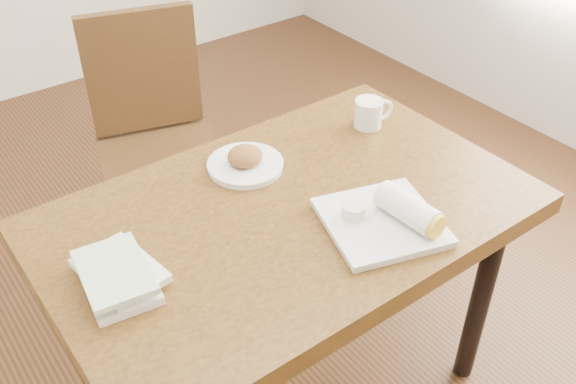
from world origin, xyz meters
TOP-DOWN VIEW (x-y plane):
  - table at (0.00, 0.00)m, footprint 1.22×0.77m
  - chair_far at (0.04, 0.85)m, footprint 0.52×0.52m
  - plate_scone at (0.01, 0.21)m, footprint 0.21×0.21m
  - coffee_mug at (0.44, 0.18)m, footprint 0.12×0.09m
  - plate_burrito at (0.15, -0.21)m, footprint 0.34×0.34m
  - book_stack at (-0.46, 0.00)m, footprint 0.18×0.23m

SIDE VIEW (x-z plane):
  - chair_far at x=0.04m, z-range 0.07..1.03m
  - table at x=0.00m, z-range 0.29..1.04m
  - plate_scone at x=0.01m, z-range 0.74..0.80m
  - book_stack at x=-0.46m, z-range 0.75..0.80m
  - plate_burrito at x=0.15m, z-range 0.73..0.82m
  - coffee_mug at x=0.44m, z-range 0.75..0.84m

